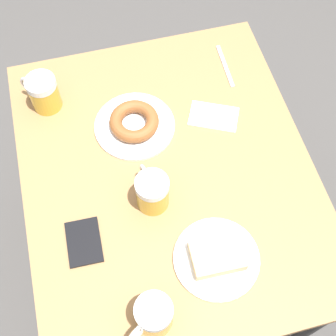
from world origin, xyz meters
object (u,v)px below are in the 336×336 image
(plate_with_donut, at_px, (134,123))
(napkin_folded, at_px, (214,116))
(plate_with_cake, at_px, (217,257))
(beer_mug_right, at_px, (152,192))
(fork, at_px, (225,66))
(beer_mug_left, at_px, (43,93))
(beer_mug_center, at_px, (153,316))
(passport_near_edge, at_px, (84,242))

(plate_with_donut, height_order, napkin_folded, plate_with_donut)
(plate_with_cake, bearing_deg, beer_mug_right, -59.30)
(napkin_folded, bearing_deg, plate_with_cake, 73.80)
(plate_with_donut, height_order, fork, plate_with_donut)
(plate_with_cake, distance_m, plate_with_donut, 0.47)
(fork, bearing_deg, beer_mug_right, 50.19)
(beer_mug_right, bearing_deg, fork, -129.81)
(plate_with_donut, relative_size, beer_mug_right, 1.84)
(beer_mug_left, xyz_separation_m, fork, (-0.58, -0.01, -0.06))
(beer_mug_center, bearing_deg, beer_mug_left, -76.83)
(beer_mug_right, distance_m, napkin_folded, 0.34)
(beer_mug_left, xyz_separation_m, napkin_folded, (-0.48, 0.17, -0.06))
(beer_mug_center, height_order, passport_near_edge, beer_mug_center)
(plate_with_donut, height_order, beer_mug_center, beer_mug_center)
(beer_mug_left, xyz_separation_m, beer_mug_right, (-0.24, 0.40, 0.00))
(beer_mug_center, xyz_separation_m, napkin_folded, (-0.32, -0.54, -0.06))
(fork, relative_size, passport_near_edge, 1.36)
(plate_with_donut, bearing_deg, beer_mug_left, -31.42)
(passport_near_edge, bearing_deg, beer_mug_left, -85.74)
(plate_with_cake, xyz_separation_m, beer_mug_right, (0.12, -0.20, 0.04))
(beer_mug_right, xyz_separation_m, fork, (-0.34, -0.41, -0.06))
(napkin_folded, bearing_deg, beer_mug_left, -19.69)
(beer_mug_left, distance_m, passport_near_edge, 0.47)
(beer_mug_center, xyz_separation_m, passport_near_edge, (0.13, -0.24, -0.05))
(plate_with_cake, relative_size, beer_mug_left, 1.94)
(beer_mug_left, relative_size, napkin_folded, 0.68)
(plate_with_cake, distance_m, fork, 0.65)
(plate_with_donut, relative_size, beer_mug_left, 2.09)
(beer_mug_center, distance_m, passport_near_edge, 0.28)
(plate_with_donut, bearing_deg, napkin_folded, 174.20)
(plate_with_donut, bearing_deg, beer_mug_center, 82.22)
(beer_mug_left, bearing_deg, plate_with_cake, 120.79)
(plate_with_cake, bearing_deg, fork, -109.79)
(beer_mug_right, height_order, passport_near_edge, beer_mug_right)
(plate_with_cake, bearing_deg, passport_near_edge, -21.94)
(plate_with_donut, bearing_deg, beer_mug_right, 88.88)
(plate_with_donut, relative_size, passport_near_edge, 1.86)
(beer_mug_center, bearing_deg, passport_near_edge, -61.28)
(beer_mug_right, xyz_separation_m, napkin_folded, (-0.24, -0.23, -0.06))
(fork, bearing_deg, plate_with_donut, 25.13)
(beer_mug_right, bearing_deg, napkin_folded, -137.27)
(beer_mug_center, bearing_deg, plate_with_donut, -97.78)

